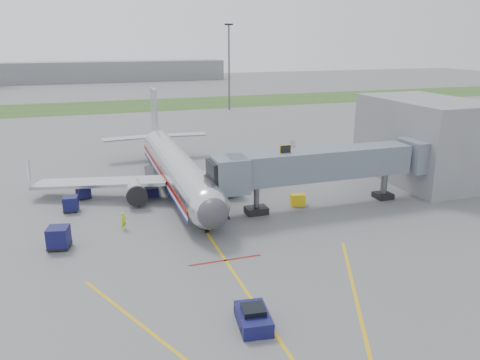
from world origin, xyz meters
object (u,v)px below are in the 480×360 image
object	(u,v)px
airliner	(177,168)
belt_loader	(150,187)
pushback_tug	(253,318)
ramp_worker	(124,221)

from	to	relation	value
airliner	belt_loader	xyz separation A→B (m)	(-3.13, 0.17, -2.05)
pushback_tug	ramp_worker	world-z (taller)	ramp_worker
pushback_tug	airliner	bearing A→B (deg)	88.09
pushback_tug	belt_loader	xyz separation A→B (m)	(-2.19, 28.43, 0.06)
airliner	belt_loader	size ratio (longest dim) A/B	7.11
airliner	belt_loader	bearing A→B (deg)	176.89
pushback_tug	ramp_worker	xyz separation A→B (m)	(-6.14, 18.08, 0.30)
pushback_tug	ramp_worker	bearing A→B (deg)	108.75
pushback_tug	belt_loader	size ratio (longest dim) A/B	0.65
pushback_tug	ramp_worker	distance (m)	19.09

